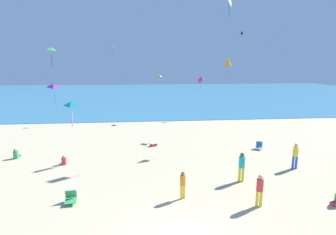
% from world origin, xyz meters
% --- Properties ---
extents(ground_plane, '(120.00, 120.00, 0.00)m').
position_xyz_m(ground_plane, '(0.00, 10.00, 0.00)').
color(ground_plane, '#C6B58C').
extents(ocean_water, '(120.00, 60.00, 0.05)m').
position_xyz_m(ocean_water, '(0.00, 53.28, 0.03)').
color(ocean_water, teal).
rests_on(ocean_water, ground_plane).
extents(beach_chair_far_left, '(0.70, 0.75, 0.64)m').
position_xyz_m(beach_chair_far_left, '(8.01, 11.66, 0.30)').
color(beach_chair_far_left, '#2370B2').
rests_on(beach_chair_far_left, ground_plane).
extents(beach_chair_mid_beach, '(0.61, 0.72, 0.61)m').
position_xyz_m(beach_chair_mid_beach, '(-5.03, 4.24, 0.26)').
color(beach_chair_mid_beach, '#2D9956').
rests_on(beach_chair_mid_beach, ground_plane).
extents(cooler_box, '(0.65, 0.59, 0.25)m').
position_xyz_m(cooler_box, '(-0.50, 13.37, 0.13)').
color(cooler_box, red).
rests_on(cooler_box, ground_plane).
extents(person_0, '(0.38, 0.38, 1.46)m').
position_xyz_m(person_0, '(0.59, 4.12, 0.84)').
color(person_0, yellow).
rests_on(person_0, ground_plane).
extents(person_1, '(0.44, 0.44, 1.73)m').
position_xyz_m(person_1, '(8.55, 7.42, 1.00)').
color(person_1, blue).
rests_on(person_1, ground_plane).
extents(person_3, '(0.37, 0.61, 0.77)m').
position_xyz_m(person_3, '(-10.68, 11.31, 0.28)').
color(person_3, green).
rests_on(person_3, ground_plane).
extents(person_4, '(0.39, 0.39, 1.76)m').
position_xyz_m(person_4, '(4.33, 5.85, 1.02)').
color(person_4, yellow).
rests_on(person_4, ground_plane).
extents(person_5, '(0.54, 0.59, 0.66)m').
position_xyz_m(person_5, '(-6.85, 9.71, 0.25)').
color(person_5, red).
rests_on(person_5, ground_plane).
extents(person_7, '(0.37, 0.37, 1.64)m').
position_xyz_m(person_7, '(4.14, 2.98, 0.95)').
color(person_7, yellow).
rests_on(person_7, ground_plane).
extents(kite_purple, '(0.82, 0.66, 1.58)m').
position_xyz_m(kite_purple, '(-7.66, 11.39, 5.30)').
color(kite_purple, purple).
extents(kite_white, '(0.59, 0.93, 1.66)m').
position_xyz_m(kite_white, '(5.53, 13.25, 11.69)').
color(kite_white, white).
extents(kite_pink, '(0.67, 0.57, 1.70)m').
position_xyz_m(kite_pink, '(-4.89, 25.78, 8.92)').
color(kite_pink, pink).
extents(kite_orange, '(0.83, 0.88, 1.45)m').
position_xyz_m(kite_orange, '(5.62, 13.28, 7.01)').
color(kite_orange, orange).
extents(kite_lime, '(0.59, 0.75, 1.27)m').
position_xyz_m(kite_lime, '(0.75, 24.37, 5.39)').
color(kite_lime, '#99DB33').
extents(kite_green, '(0.85, 0.90, 1.49)m').
position_xyz_m(kite_green, '(-8.47, 14.10, 7.98)').
color(kite_green, green).
extents(kite_black, '(0.46, 0.55, 1.62)m').
position_xyz_m(kite_black, '(12.24, 28.18, 10.99)').
color(kite_black, black).
extents(kite_teal, '(0.45, 0.36, 0.99)m').
position_xyz_m(kite_teal, '(-3.99, 1.47, 5.37)').
color(kite_teal, '#1EADAD').
extents(kite_magenta, '(0.45, 0.72, 1.38)m').
position_xyz_m(kite_magenta, '(4.16, 16.71, 5.32)').
color(kite_magenta, '#DB3DA8').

